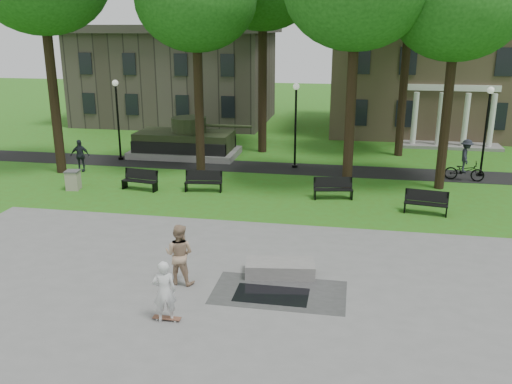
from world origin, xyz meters
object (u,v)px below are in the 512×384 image
at_px(concrete_block, 280,268).
at_px(skateboarder, 164,291).
at_px(park_bench_0, 140,179).
at_px(friend_watching, 179,254).
at_px(cyclist, 465,164).
at_px(trash_bin, 73,180).

distance_m(concrete_block, skateboarder, 4.35).
distance_m(skateboarder, park_bench_0, 12.85).
distance_m(friend_watching, park_bench_0, 10.70).
relative_size(friend_watching, cyclist, 0.89).
height_order(concrete_block, trash_bin, trash_bin).
distance_m(friend_watching, cyclist, 17.68).
relative_size(concrete_block, skateboarder, 1.26).
distance_m(skateboarder, friend_watching, 2.28).
height_order(friend_watching, cyclist, cyclist).
xyz_separation_m(concrete_block, skateboarder, (-2.67, -3.38, 0.65)).
height_order(skateboarder, cyclist, cyclist).
relative_size(concrete_block, trash_bin, 2.29).
height_order(friend_watching, trash_bin, friend_watching).
relative_size(friend_watching, trash_bin, 2.01).
distance_m(skateboarder, trash_bin, 14.04).
height_order(park_bench_0, trash_bin, park_bench_0).
xyz_separation_m(concrete_block, trash_bin, (-11.30, 7.69, 0.24)).
distance_m(concrete_block, park_bench_0, 11.57).
xyz_separation_m(cyclist, park_bench_0, (-15.92, -4.58, -0.36)).
bearing_deg(park_bench_0, trash_bin, -160.69).
distance_m(cyclist, trash_bin, 19.84).
bearing_deg(trash_bin, cyclist, 15.10).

